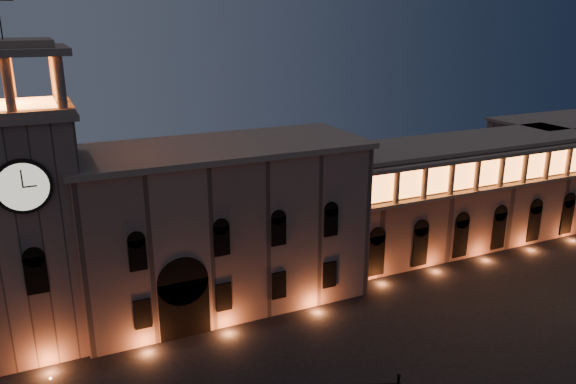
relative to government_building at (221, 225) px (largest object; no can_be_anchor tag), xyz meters
name	(u,v)px	position (x,y,z in m)	size (l,w,h in m)	color
government_building	(221,225)	(0.00, 0.00, 0.00)	(30.80, 12.80, 17.60)	#7E6052
clock_tower	(30,220)	(-18.42, -0.95, 3.73)	(9.80, 9.80, 32.40)	#7E6052
colonnade_wing	(457,193)	(34.08, 1.99, -1.44)	(40.60, 11.50, 14.50)	#795B4D
secondary_building	(556,164)	(60.08, 8.07, -1.77)	(20.00, 12.00, 14.00)	#795B4D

